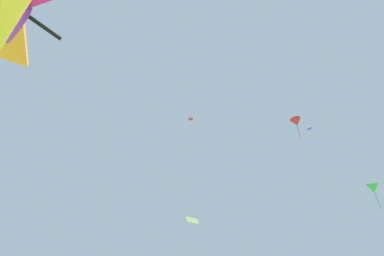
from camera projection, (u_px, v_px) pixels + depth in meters
The scene contains 5 objects.
distant_kite_red_high_right at pixel (191, 119), 31.24m from camera, with size 0.69×0.69×0.12m.
distant_kite_white_mid_left at pixel (193, 220), 18.86m from camera, with size 1.20×1.21×0.39m.
distant_kite_green_low_right at pixel (373, 188), 31.19m from camera, with size 1.80×2.00×3.12m.
distant_kite_blue_mid_right at pixel (309, 128), 35.70m from camera, with size 0.80×0.78×0.35m.
distant_kite_red_low_left at pixel (296, 122), 28.09m from camera, with size 1.48×1.46×2.40m.
Camera 1 is at (0.96, -0.23, 0.80)m, focal length 25.55 mm.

